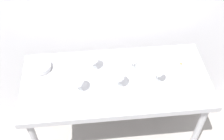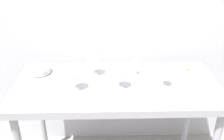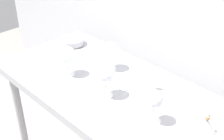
# 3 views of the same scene
# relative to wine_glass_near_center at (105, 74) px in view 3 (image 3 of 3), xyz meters

# --- Properties ---
(steel_counter) EXTENTS (1.40, 0.65, 0.90)m
(steel_counter) POSITION_rel_wine_glass_near_center_xyz_m (-0.01, 0.08, -0.23)
(steel_counter) COLOR #A3A3A9
(steel_counter) RESTS_ON ground_plane
(wine_glass_near_center) EXTENTS (0.10, 0.10, 0.18)m
(wine_glass_near_center) POSITION_rel_wine_glass_near_center_xyz_m (0.00, 0.00, 0.00)
(wine_glass_near_center) COLOR white
(wine_glass_near_center) RESTS_ON steel_counter
(wine_glass_near_right) EXTENTS (0.08, 0.08, 0.17)m
(wine_glass_near_right) POSITION_rel_wine_glass_near_center_xyz_m (0.29, 0.01, -0.01)
(wine_glass_near_right) COLOR white
(wine_glass_near_right) RESTS_ON steel_counter
(wine_glass_far_right) EXTENTS (0.08, 0.08, 0.15)m
(wine_glass_far_right) POSITION_rel_wine_glass_near_center_xyz_m (0.14, 0.17, -0.02)
(wine_glass_far_right) COLOR white
(wine_glass_far_right) RESTS_ON steel_counter
(wine_glass_far_left) EXTENTS (0.10, 0.10, 0.16)m
(wine_glass_far_left) POSITION_rel_wine_glass_near_center_xyz_m (-0.17, 0.20, -0.01)
(wine_glass_far_left) COLOR white
(wine_glass_far_left) RESTS_ON steel_counter
(wine_glass_near_left) EXTENTS (0.10, 0.10, 0.17)m
(wine_glass_near_left) POSITION_rel_wine_glass_near_center_xyz_m (-0.28, -0.01, -0.01)
(wine_glass_near_left) COLOR white
(wine_glass_near_left) RESTS_ON steel_counter
(tasting_sheet_upper) EXTENTS (0.20, 0.28, 0.00)m
(tasting_sheet_upper) POSITION_rel_wine_glass_near_center_xyz_m (-0.00, 0.22, -0.12)
(tasting_sheet_upper) COLOR white
(tasting_sheet_upper) RESTS_ON steel_counter
(tasting_sheet_lower) EXTENTS (0.27, 0.30, 0.00)m
(tasting_sheet_lower) POSITION_rel_wine_glass_near_center_xyz_m (0.28, 0.25, -0.12)
(tasting_sheet_lower) COLOR white
(tasting_sheet_lower) RESTS_ON steel_counter
(tasting_bowl) EXTENTS (0.15, 0.15, 0.05)m
(tasting_bowl) POSITION_rel_wine_glass_near_center_xyz_m (-0.56, 0.24, -0.10)
(tasting_bowl) COLOR #DBCC66
(tasting_bowl) RESTS_ON steel_counter
(decanter_funnel) EXTENTS (0.09, 0.09, 0.12)m
(decanter_funnel) POSITION_rel_wine_glass_near_center_xyz_m (0.49, 0.12, -0.09)
(decanter_funnel) COLOR beige
(decanter_funnel) RESTS_ON steel_counter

